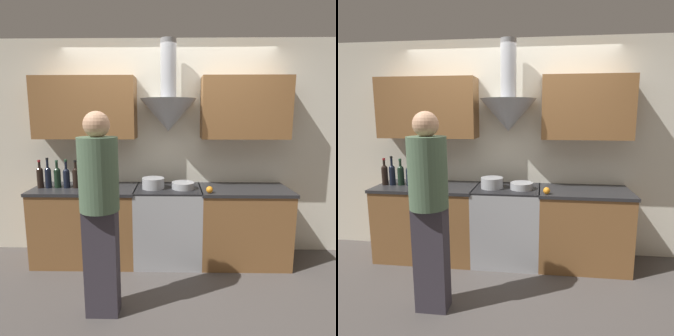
{
  "view_description": "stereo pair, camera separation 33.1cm",
  "coord_description": "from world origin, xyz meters",
  "views": [
    {
      "loc": [
        0.06,
        -3.03,
        1.72
      ],
      "look_at": [
        0.0,
        0.23,
        1.14
      ],
      "focal_mm": 32.0,
      "sensor_mm": 36.0,
      "label": 1
    },
    {
      "loc": [
        0.39,
        -3.01,
        1.72
      ],
      "look_at": [
        0.0,
        0.23,
        1.14
      ],
      "focal_mm": 32.0,
      "sensor_mm": 36.0,
      "label": 2
    }
  ],
  "objects": [
    {
      "name": "counter_left",
      "position": [
        -0.97,
        0.33,
        0.45
      ],
      "size": [
        1.2,
        0.62,
        0.89
      ],
      "color": "brown",
      "rests_on": "ground_plane"
    },
    {
      "name": "counter_right",
      "position": [
        0.88,
        0.33,
        0.45
      ],
      "size": [
        1.02,
        0.62,
        0.89
      ],
      "color": "brown",
      "rests_on": "ground_plane"
    },
    {
      "name": "person_foreground_left",
      "position": [
        -0.55,
        -0.66,
        0.98
      ],
      "size": [
        0.33,
        0.33,
        1.75
      ],
      "color": "#38333D",
      "rests_on": "ground_plane"
    },
    {
      "name": "orange_fruit",
      "position": [
        0.45,
        0.11,
        0.93
      ],
      "size": [
        0.07,
        0.07,
        0.07
      ],
      "color": "orange",
      "rests_on": "counter_right"
    },
    {
      "name": "wine_bottle_4",
      "position": [
        -1.06,
        0.32,
        1.02
      ],
      "size": [
        0.08,
        0.08,
        0.32
      ],
      "color": "black",
      "rests_on": "counter_left"
    },
    {
      "name": "wine_bottle_3",
      "position": [
        -1.17,
        0.32,
        1.02
      ],
      "size": [
        0.07,
        0.07,
        0.33
      ],
      "color": "black",
      "rests_on": "counter_left"
    },
    {
      "name": "wine_bottle_0",
      "position": [
        -1.47,
        0.31,
        1.03
      ],
      "size": [
        0.07,
        0.07,
        0.32
      ],
      "color": "black",
      "rests_on": "counter_left"
    },
    {
      "name": "stove_range",
      "position": [
        0.0,
        0.34,
        0.45
      ],
      "size": [
        0.76,
        0.6,
        0.89
      ],
      "color": "#A8AAAF",
      "rests_on": "ground_plane"
    },
    {
      "name": "wall_back",
      "position": [
        -0.03,
        0.6,
        1.47
      ],
      "size": [
        8.4,
        0.65,
        2.6
      ],
      "color": "silver",
      "rests_on": "ground_plane"
    },
    {
      "name": "wine_bottle_1",
      "position": [
        -1.38,
        0.31,
        1.03
      ],
      "size": [
        0.07,
        0.07,
        0.35
      ],
      "color": "black",
      "rests_on": "counter_left"
    },
    {
      "name": "wine_bottle_2",
      "position": [
        -1.28,
        0.33,
        1.02
      ],
      "size": [
        0.08,
        0.08,
        0.32
      ],
      "color": "black",
      "rests_on": "counter_left"
    },
    {
      "name": "mixing_bowl",
      "position": [
        0.17,
        0.3,
        0.93
      ],
      "size": [
        0.26,
        0.26,
        0.08
      ],
      "color": "#A8AAAF",
      "rests_on": "stove_range"
    },
    {
      "name": "stock_pot",
      "position": [
        -0.17,
        0.3,
        0.95
      ],
      "size": [
        0.25,
        0.25,
        0.12
      ],
      "color": "#A8AAAF",
      "rests_on": "stove_range"
    },
    {
      "name": "ground_plane",
      "position": [
        0.0,
        0.0,
        0.0
      ],
      "size": [
        12.0,
        12.0,
        0.0
      ],
      "primitive_type": "plane",
      "color": "#4C4744"
    }
  ]
}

